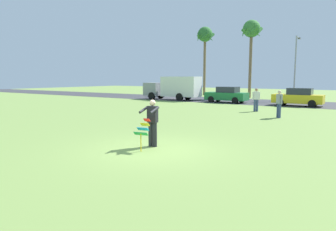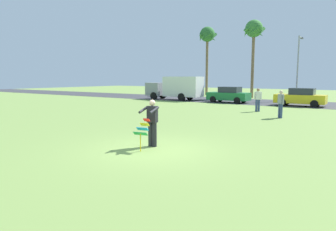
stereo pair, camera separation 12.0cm
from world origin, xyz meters
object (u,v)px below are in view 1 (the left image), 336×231
(parked_car_green, at_px, (227,95))
(person_walker_near, at_px, (279,103))
(kite_held, at_px, (143,130))
(streetlight_pole, at_px, (296,64))
(palm_tree_left_near, at_px, (205,38))
(person_walker_far, at_px, (256,99))
(palm_tree_right_near, at_px, (251,32))
(parked_truck_grey_van, at_px, (175,87))
(person_kite_flyer, at_px, (152,121))
(parked_car_yellow, at_px, (298,97))

(parked_car_green, distance_m, person_walker_near, 11.88)
(kite_held, bearing_deg, streetlight_pole, 91.95)
(palm_tree_left_near, relative_size, person_walker_far, 5.57)
(palm_tree_right_near, distance_m, person_walker_far, 17.34)
(parked_car_green, distance_m, palm_tree_right_near, 11.03)
(parked_truck_grey_van, bearing_deg, kite_held, -59.52)
(palm_tree_right_near, distance_m, streetlight_pole, 6.98)
(palm_tree_right_near, height_order, streetlight_pole, palm_tree_right_near)
(person_kite_flyer, relative_size, palm_tree_right_near, 0.18)
(parked_car_yellow, bearing_deg, parked_truck_grey_van, -179.99)
(palm_tree_left_near, bearing_deg, palm_tree_right_near, -16.71)
(parked_car_yellow, relative_size, person_walker_far, 2.44)
(person_walker_near, bearing_deg, person_walker_far, 130.67)
(streetlight_pole, distance_m, person_walker_near, 16.64)
(person_walker_near, relative_size, person_walker_far, 1.00)
(parked_car_yellow, distance_m, palm_tree_left_near, 19.71)
(parked_car_yellow, xyz_separation_m, person_walker_far, (-1.65, -6.43, 0.16))
(parked_truck_grey_van, relative_size, palm_tree_right_near, 0.71)
(parked_car_green, height_order, streetlight_pole, streetlight_pole)
(kite_held, distance_m, parked_truck_grey_van, 24.07)
(person_walker_near, distance_m, person_walker_far, 3.64)
(parked_car_yellow, distance_m, person_walker_near, 9.23)
(kite_held, height_order, palm_tree_left_near, palm_tree_left_near)
(kite_held, relative_size, palm_tree_right_near, 0.12)
(parked_car_green, relative_size, palm_tree_right_near, 0.45)
(person_kite_flyer, relative_size, kite_held, 1.58)
(palm_tree_right_near, distance_m, person_walker_near, 20.56)
(parked_car_yellow, relative_size, person_walker_near, 2.44)
(kite_held, bearing_deg, parked_car_yellow, 87.56)
(parked_truck_grey_van, relative_size, parked_car_green, 1.60)
(parked_car_yellow, bearing_deg, kite_held, -92.44)
(parked_truck_grey_van, xyz_separation_m, palm_tree_left_near, (-1.81, 10.60, 6.71))
(person_walker_far, bearing_deg, kite_held, -86.92)
(palm_tree_right_near, relative_size, streetlight_pole, 1.35)
(parked_truck_grey_van, height_order, palm_tree_left_near, palm_tree_left_near)
(person_kite_flyer, height_order, parked_car_yellow, person_kite_flyer)
(parked_car_green, bearing_deg, streetlight_pole, 54.47)
(person_walker_near, bearing_deg, palm_tree_right_near, 114.83)
(palm_tree_left_near, height_order, palm_tree_right_near, palm_tree_left_near)
(streetlight_pole, bearing_deg, kite_held, -88.05)
(person_kite_flyer, distance_m, person_walker_far, 13.66)
(person_walker_near, bearing_deg, parked_truck_grey_van, 146.35)
(palm_tree_left_near, relative_size, person_walker_near, 5.57)
(parked_car_yellow, height_order, person_walker_far, person_walker_far)
(person_kite_flyer, xyz_separation_m, streetlight_pole, (-0.85, 27.04, 3.05))
(person_kite_flyer, bearing_deg, streetlight_pole, 91.79)
(parked_truck_grey_van, bearing_deg, palm_tree_right_near, 55.66)
(parked_car_green, bearing_deg, parked_truck_grey_van, -180.00)
(kite_held, relative_size, person_walker_far, 0.63)
(person_walker_far, bearing_deg, person_kite_flyer, -87.17)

